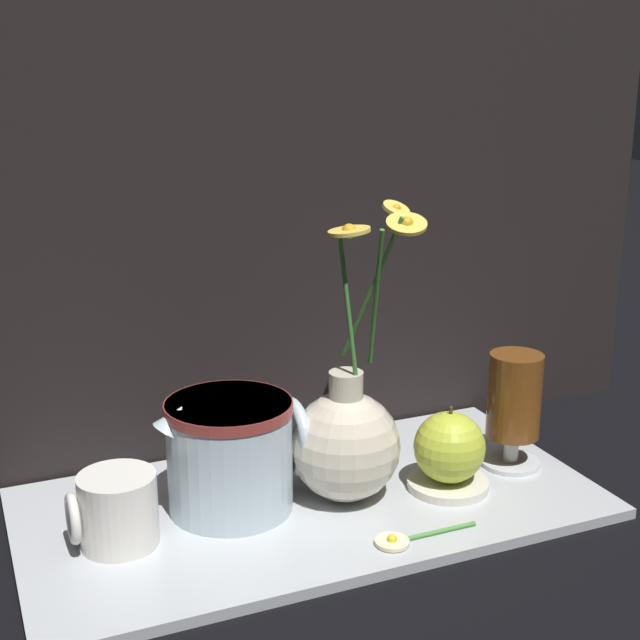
% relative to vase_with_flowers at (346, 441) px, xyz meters
% --- Properties ---
extents(ground_plane, '(6.00, 6.00, 0.00)m').
position_rel_vase_with_flowers_xyz_m(ground_plane, '(-0.04, 0.01, -0.08)').
color(ground_plane, black).
extents(shelf, '(0.65, 0.33, 0.01)m').
position_rel_vase_with_flowers_xyz_m(shelf, '(-0.04, 0.01, -0.07)').
color(shelf, '#B2B7BC').
rests_on(shelf, ground_plane).
extents(backdrop_wall, '(1.15, 0.02, 1.10)m').
position_rel_vase_with_flowers_xyz_m(backdrop_wall, '(-0.04, 0.19, 0.47)').
color(backdrop_wall, black).
rests_on(backdrop_wall, ground_plane).
extents(vase_with_flowers, '(0.16, 0.12, 0.33)m').
position_rel_vase_with_flowers_xyz_m(vase_with_flowers, '(0.00, 0.00, 0.00)').
color(vase_with_flowers, beige).
rests_on(vase_with_flowers, shelf).
extents(yellow_mug, '(0.09, 0.08, 0.08)m').
position_rel_vase_with_flowers_xyz_m(yellow_mug, '(-0.26, -0.00, -0.03)').
color(yellow_mug, silver).
rests_on(yellow_mug, shelf).
extents(ceramic_pitcher, '(0.17, 0.14, 0.14)m').
position_rel_vase_with_flowers_xyz_m(ceramic_pitcher, '(-0.13, 0.03, 0.00)').
color(ceramic_pitcher, silver).
rests_on(ceramic_pitcher, shelf).
extents(tea_glass, '(0.07, 0.07, 0.14)m').
position_rel_vase_with_flowers_xyz_m(tea_glass, '(0.22, -0.01, 0.02)').
color(tea_glass, silver).
rests_on(tea_glass, shelf).
extents(saucer_plate, '(0.10, 0.10, 0.01)m').
position_rel_vase_with_flowers_xyz_m(saucer_plate, '(0.12, -0.03, -0.06)').
color(saucer_plate, silver).
rests_on(saucer_plate, shelf).
extents(orange_fruit, '(0.08, 0.08, 0.09)m').
position_rel_vase_with_flowers_xyz_m(orange_fruit, '(0.12, -0.03, -0.02)').
color(orange_fruit, '#B7C638').
rests_on(orange_fruit, saucer_plate).
extents(loose_daisy, '(0.12, 0.04, 0.01)m').
position_rel_vase_with_flowers_xyz_m(loose_daisy, '(0.01, -0.12, -0.07)').
color(loose_daisy, '#4C8E3D').
rests_on(loose_daisy, shelf).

